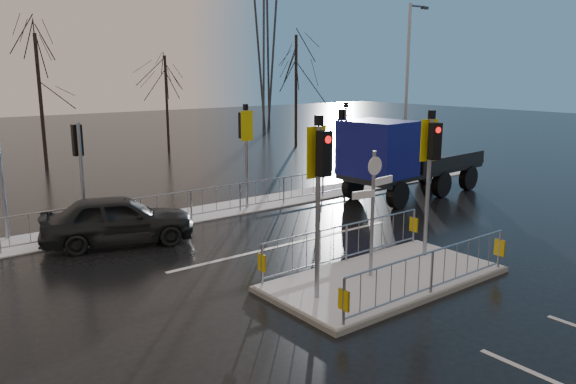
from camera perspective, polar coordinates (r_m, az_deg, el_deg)
ground at (r=14.12m, az=9.79°, el=-8.89°), size 120.00×120.00×0.00m
snow_verge at (r=20.60m, az=-8.11°, el=-2.03°), size 30.00×2.00×0.04m
lane_markings at (r=13.92m, az=10.82°, el=-9.24°), size 8.00×11.38×0.01m
traffic_island at (r=13.99m, az=9.79°, el=-7.40°), size 6.00×3.04×4.15m
far_kerb_fixtures at (r=20.10m, az=-6.75°, el=0.57°), size 18.00×0.65×3.83m
car_far_lane at (r=17.33m, az=-16.87°, el=-2.69°), size 4.70×3.03×1.49m
flatbed_truck at (r=22.58m, az=10.62°, el=3.49°), size 7.08×3.06×3.20m
tree_far_a at (r=31.77m, az=-24.03°, el=10.78°), size 3.75×3.75×7.08m
tree_far_b at (r=36.43m, az=-12.29°, el=10.58°), size 3.25×3.25×6.14m
tree_far_c at (r=38.15m, az=0.82°, el=12.36°), size 4.00×4.00×7.55m
street_lamp_right at (r=26.76m, az=12.07°, el=10.55°), size 1.25×0.18×8.00m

